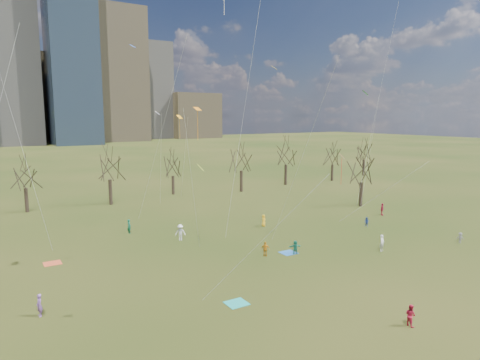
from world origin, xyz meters
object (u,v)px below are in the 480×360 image
blanket_navy (289,253)px  person_2 (410,315)px  person_1 (382,243)px  blanket_teal (237,303)px  person_4 (265,249)px  blanket_crimson (52,263)px

blanket_navy → person_2: size_ratio=1.06×
blanket_navy → person_1: 9.92m
person_1 → person_2: person_1 is taller
blanket_teal → blanket_navy: (10.86, 7.47, 0.00)m
blanket_teal → person_4: bearing=43.8°
blanket_teal → person_2: bearing=-48.1°
person_4 → person_2: bearing=130.4°
blanket_teal → person_4: 11.37m
blanket_crimson → person_4: bearing=-25.9°
blanket_navy → person_2: bearing=-99.1°
blanket_teal → blanket_crimson: same height
person_2 → person_4: (-0.01, 17.00, 0.00)m
blanket_crimson → blanket_navy: bearing=-23.9°
blanket_teal → blanket_crimson: 19.91m
blanket_crimson → person_2: 32.08m
blanket_navy → person_1: person_1 is taller
blanket_navy → person_4: size_ratio=1.05×
person_1 → person_4: size_ratio=1.16×
blanket_teal → blanket_navy: same height
blanket_teal → person_2: 12.30m
person_2 → blanket_navy: bearing=-3.9°
blanket_crimson → person_4: (18.67, -9.07, 0.74)m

